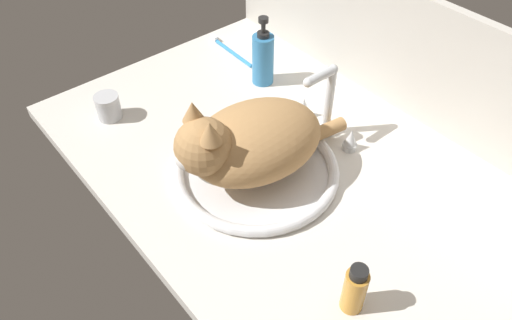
# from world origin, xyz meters

# --- Properties ---
(countertop) EXTENTS (1.17, 0.71, 0.03)m
(countertop) POSITION_xyz_m (0.00, 0.00, 0.01)
(countertop) COLOR silver
(countertop) RESTS_ON ground
(backsplash_wall) EXTENTS (1.17, 0.02, 0.32)m
(backsplash_wall) POSITION_xyz_m (0.00, 0.37, 0.16)
(backsplash_wall) COLOR beige
(backsplash_wall) RESTS_ON ground
(sink_basin) EXTENTS (0.36, 0.36, 0.02)m
(sink_basin) POSITION_xyz_m (-0.04, -0.06, 0.04)
(sink_basin) COLOR white
(sink_basin) RESTS_ON countertop
(faucet) EXTENTS (0.18, 0.10, 0.19)m
(faucet) POSITION_xyz_m (-0.04, 0.14, 0.10)
(faucet) COLOR silver
(faucet) RESTS_ON countertop
(cat) EXTENTS (0.25, 0.41, 0.19)m
(cat) POSITION_xyz_m (-0.04, -0.08, 0.13)
(cat) COLOR tan
(cat) RESTS_ON sink_basin
(amber_bottle) EXTENTS (0.04, 0.04, 0.11)m
(amber_bottle) POSITION_xyz_m (0.31, -0.14, 0.08)
(amber_bottle) COLOR gold
(amber_bottle) RESTS_ON countertop
(metal_jar) EXTENTS (0.06, 0.06, 0.06)m
(metal_jar) POSITION_xyz_m (-0.41, -0.21, 0.06)
(metal_jar) COLOR #B2B5BA
(metal_jar) RESTS_ON countertop
(soap_pump_bottle) EXTENTS (0.06, 0.06, 0.18)m
(soap_pump_bottle) POSITION_xyz_m (-0.29, 0.17, 0.10)
(soap_pump_bottle) COLOR teal
(soap_pump_bottle) RESTS_ON countertop
(toothbrush) EXTENTS (0.19, 0.02, 0.02)m
(toothbrush) POSITION_xyz_m (-0.46, 0.19, 0.04)
(toothbrush) COLOR #338CD1
(toothbrush) RESTS_ON countertop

